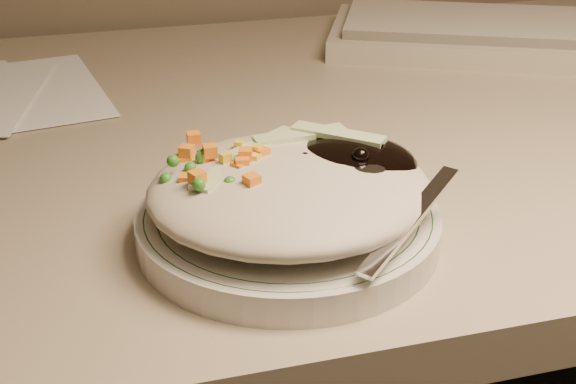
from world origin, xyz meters
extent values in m
cube|color=gray|center=(0.00, 1.38, 0.72)|extent=(1.40, 0.70, 0.04)
cylinder|color=beige|center=(-0.07, 1.16, 0.75)|extent=(0.21, 0.21, 0.02)
torus|color=#144723|center=(-0.07, 1.16, 0.76)|extent=(0.20, 0.20, 0.00)
torus|color=#144723|center=(-0.07, 1.16, 0.76)|extent=(0.18, 0.18, 0.00)
ellipsoid|color=#C1B69C|center=(-0.07, 1.16, 0.78)|extent=(0.19, 0.18, 0.04)
ellipsoid|color=black|center=(-0.02, 1.17, 0.79)|extent=(0.10, 0.09, 0.03)
ellipsoid|color=orange|center=(-0.11, 1.18, 0.78)|extent=(0.08, 0.08, 0.02)
sphere|color=black|center=(-0.05, 1.17, 0.79)|extent=(0.01, 0.01, 0.01)
sphere|color=black|center=(-0.02, 1.18, 0.79)|extent=(0.01, 0.01, 0.01)
sphere|color=black|center=(0.00, 1.17, 0.80)|extent=(0.01, 0.01, 0.01)
sphere|color=black|center=(-0.01, 1.18, 0.79)|extent=(0.01, 0.01, 0.01)
sphere|color=black|center=(-0.02, 1.15, 0.80)|extent=(0.01, 0.01, 0.01)
sphere|color=black|center=(-0.03, 1.17, 0.79)|extent=(0.01, 0.01, 0.01)
sphere|color=black|center=(-0.01, 1.18, 0.79)|extent=(0.01, 0.01, 0.01)
cube|color=orange|center=(-0.11, 1.18, 0.80)|extent=(0.01, 0.01, 0.01)
cube|color=orange|center=(-0.10, 1.16, 0.79)|extent=(0.01, 0.01, 0.01)
cube|color=orange|center=(-0.13, 1.20, 0.80)|extent=(0.01, 0.01, 0.01)
cube|color=orange|center=(-0.09, 1.17, 0.80)|extent=(0.01, 0.01, 0.01)
cube|color=orange|center=(-0.10, 1.17, 0.80)|extent=(0.01, 0.01, 0.01)
cube|color=orange|center=(-0.13, 1.20, 0.79)|extent=(0.01, 0.01, 0.01)
cube|color=orange|center=(-0.12, 1.19, 0.80)|extent=(0.01, 0.01, 0.01)
cube|color=orange|center=(-0.10, 1.17, 0.80)|extent=(0.01, 0.01, 0.01)
cube|color=orange|center=(-0.08, 1.18, 0.80)|extent=(0.01, 0.01, 0.01)
cube|color=orange|center=(-0.12, 1.21, 0.80)|extent=(0.01, 0.01, 0.01)
cube|color=orange|center=(-0.13, 1.15, 0.80)|extent=(0.01, 0.01, 0.01)
cube|color=orange|center=(-0.10, 1.14, 0.80)|extent=(0.01, 0.01, 0.01)
cube|color=orange|center=(-0.13, 1.16, 0.79)|extent=(0.01, 0.01, 0.01)
cube|color=orange|center=(-0.13, 1.20, 0.79)|extent=(0.01, 0.01, 0.01)
sphere|color=#388C28|center=(-0.10, 1.18, 0.80)|extent=(0.01, 0.01, 0.01)
sphere|color=#388C28|center=(-0.13, 1.14, 0.80)|extent=(0.01, 0.01, 0.01)
sphere|color=#388C28|center=(-0.13, 1.18, 0.80)|extent=(0.01, 0.01, 0.01)
sphere|color=#388C28|center=(-0.14, 1.18, 0.80)|extent=(0.01, 0.01, 0.01)
sphere|color=#388C28|center=(-0.10, 1.18, 0.79)|extent=(0.01, 0.01, 0.01)
sphere|color=#388C28|center=(-0.09, 1.15, 0.79)|extent=(0.01, 0.01, 0.01)
sphere|color=#388C28|center=(-0.11, 1.17, 0.79)|extent=(0.01, 0.01, 0.01)
sphere|color=#388C28|center=(-0.12, 1.15, 0.79)|extent=(0.01, 0.01, 0.01)
sphere|color=#388C28|center=(-0.15, 1.17, 0.79)|extent=(0.01, 0.01, 0.01)
sphere|color=#388C28|center=(-0.12, 1.19, 0.80)|extent=(0.01, 0.01, 0.01)
sphere|color=#388C28|center=(-0.12, 1.18, 0.80)|extent=(0.01, 0.01, 0.01)
sphere|color=#388C28|center=(-0.13, 1.16, 0.79)|extent=(0.01, 0.01, 0.01)
sphere|color=#388C28|center=(-0.11, 1.15, 0.80)|extent=(0.01, 0.01, 0.01)
sphere|color=#388C28|center=(-0.08, 1.20, 0.79)|extent=(0.01, 0.01, 0.01)
cube|color=yellow|center=(-0.10, 1.18, 0.79)|extent=(0.01, 0.01, 0.01)
cube|color=yellow|center=(-0.09, 1.17, 0.80)|extent=(0.01, 0.01, 0.01)
cube|color=yellow|center=(-0.11, 1.19, 0.79)|extent=(0.01, 0.01, 0.01)
cube|color=yellow|center=(-0.11, 1.18, 0.80)|extent=(0.01, 0.01, 0.01)
cube|color=yellow|center=(-0.11, 1.17, 0.79)|extent=(0.01, 0.01, 0.01)
cube|color=yellow|center=(-0.08, 1.18, 0.80)|extent=(0.01, 0.01, 0.01)
cube|color=yellow|center=(-0.09, 1.20, 0.80)|extent=(0.01, 0.01, 0.01)
cube|color=yellow|center=(-0.10, 1.17, 0.79)|extent=(0.01, 0.01, 0.01)
cube|color=#B2D18C|center=(-0.08, 1.20, 0.80)|extent=(0.06, 0.05, 0.00)
cube|color=#B2D18C|center=(-0.05, 1.20, 0.80)|extent=(0.07, 0.02, 0.00)
cube|color=#B2D18C|center=(-0.11, 1.17, 0.80)|extent=(0.06, 0.06, 0.00)
cube|color=#B2D18C|center=(-0.02, 1.19, 0.80)|extent=(0.06, 0.06, 0.00)
cube|color=#B2D18C|center=(-0.06, 1.15, 0.79)|extent=(0.07, 0.02, 0.00)
cube|color=#B2D18C|center=(-0.04, 1.18, 0.79)|extent=(0.07, 0.04, 0.00)
ellipsoid|color=silver|center=(-0.02, 1.15, 0.79)|extent=(0.06, 0.06, 0.01)
cube|color=silver|center=(-0.01, 1.10, 0.78)|extent=(0.09, 0.08, 0.03)
cube|color=#ACA68D|center=(0.35, 1.50, 0.75)|extent=(0.53, 0.37, 0.02)
cube|color=beige|center=(0.35, 1.50, 0.77)|extent=(0.49, 0.33, 0.01)
camera|label=1|loc=(-0.19, 0.70, 1.02)|focal=50.00mm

